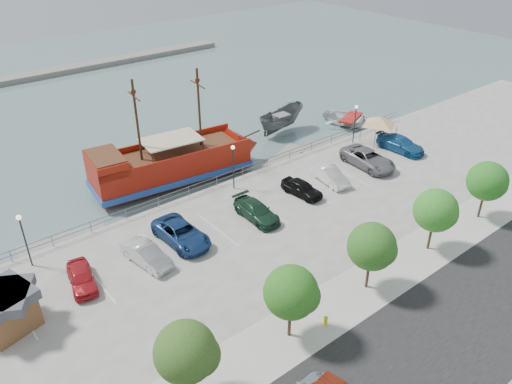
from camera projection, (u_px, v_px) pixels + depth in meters
ground at (280, 229)px, 41.64m from camera, size 160.00×160.00×0.00m
street at (453, 332)px, 30.30m from camera, size 100.00×8.00×0.04m
sidewalk at (376, 281)px, 34.36m from camera, size 100.00×4.00×0.05m
seawall_railing at (226, 178)px, 46.15m from camera, size 50.00×0.06×1.00m
far_shore at (112, 61)px, 84.03m from camera, size 40.00×3.00×0.80m
pirate_ship at (184, 161)px, 48.36m from camera, size 17.87×6.64×11.15m
patrol_boat at (281, 122)px, 58.42m from camera, size 7.24×3.56×2.69m
speedboat at (351, 121)px, 60.43m from camera, size 7.04×8.09×1.40m
dock_west at (63, 241)px, 39.74m from camera, size 7.11×2.87×0.40m
dock_mid at (282, 160)px, 52.19m from camera, size 7.84×4.83×0.43m
dock_east at (325, 145)px, 55.57m from camera, size 7.25×2.82×0.40m
shed at (4, 309)px, 29.92m from camera, size 4.05×4.05×2.72m
canopy_tent at (380, 117)px, 52.48m from camera, size 5.21×5.21×3.52m
fire_hydrant at (326, 320)px, 30.55m from camera, size 0.26×0.26×0.75m
lamp_post_left at (23, 232)px, 34.37m from camera, size 0.36×0.36×4.28m
lamp_post_mid at (233, 159)px, 44.05m from camera, size 0.36×0.36×4.28m
lamp_post_right at (355, 117)px, 52.66m from camera, size 0.36×0.36×4.28m
tree_b at (189, 353)px, 24.67m from camera, size 3.30×3.20×5.00m
tree_c at (294, 293)px, 28.44m from camera, size 3.30×3.20×5.00m
tree_d at (374, 247)px, 32.20m from camera, size 3.30×3.20×5.00m
tree_e at (437, 211)px, 35.96m from camera, size 3.30×3.20×5.00m
tree_f at (489, 182)px, 39.73m from camera, size 3.30×3.20×5.00m
parked_car_a at (81, 277)px, 33.64m from camera, size 2.37×4.25×1.37m
parked_car_b at (146, 254)px, 35.76m from camera, size 2.30×4.62×1.46m
parked_car_c at (181, 233)px, 37.97m from camera, size 2.79×5.60×1.53m
parked_car_d at (256, 211)px, 40.85m from camera, size 2.04×4.82×1.39m
parked_car_e at (302, 188)px, 44.16m from camera, size 2.06×4.20×1.38m
parked_car_f at (330, 175)px, 46.21m from camera, size 2.19×4.61×1.46m
parked_car_g at (368, 159)px, 48.93m from camera, size 3.17×6.13×1.65m
parked_car_h at (401, 144)px, 52.05m from camera, size 2.45×5.40×1.53m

